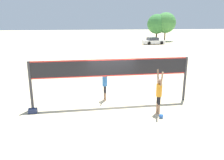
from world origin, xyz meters
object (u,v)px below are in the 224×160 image
Objects in this scene: player_spiker at (159,91)px; tree_right_cluster at (166,23)px; gear_bag at (33,111)px; tree_left_cluster at (157,24)px; volleyball at (161,116)px; parked_car_near at (153,41)px; volleyball_net at (112,73)px; player_blocker at (105,82)px.

player_spiker is 0.35× the size of tree_right_cluster.
tree_left_cluster is (20.09, 37.13, 3.59)m from gear_bag.
volleyball is 0.52× the size of gear_bag.
parked_car_near is (10.88, 31.39, -0.55)m from player_spiker.
gear_bag is at bearing 80.69° from player_spiker.
parked_car_near is (12.93, 29.84, -1.17)m from volleyball_net.
gear_bag is 0.07× the size of tree_left_cluster.
tree_right_cluster is at bearing 152.89° from player_blocker.
player_blocker is at bearing 45.85° from player_spiker.
player_blocker is 31.98m from parked_car_near.
tree_left_cluster is at bearing 155.53° from player_blocker.
tree_left_cluster reaches higher than gear_bag.
volleyball_net is 40.30m from tree_right_cluster.
volleyball_net is 4.42m from gear_bag.
gear_bag is 34.82m from parked_car_near.
tree_left_cluster reaches higher than player_spiker.
player_spiker is 40.69m from tree_left_cluster.
tree_left_cluster is (3.10, 6.74, 3.11)m from parked_car_near.
parked_car_near is (16.99, 30.39, 0.48)m from gear_bag.
tree_left_cluster is at bearing 70.07° from volleyball.
volleyball_net is 39.98m from tree_left_cluster.
parked_car_near reaches higher than gear_bag.
tree_left_cluster is at bearing 59.08° from parked_car_near.
player_spiker is at bearing -115.35° from parked_car_near.
player_blocker is (-0.29, 0.73, -0.67)m from volleyball_net.
volleyball_net is 2.64m from player_spiker.
tree_left_cluster is at bearing 164.51° from tree_right_cluster.
gear_bag is (-3.77, -1.27, -0.98)m from player_blocker.
tree_left_cluster is (16.03, 36.58, 1.94)m from volleyball_net.
volleyball is at bearing -14.54° from gear_bag.
tree_left_cluster reaches higher than volleyball_net.
tree_right_cluster is (18.10, 35.36, 2.88)m from player_blocker.
player_blocker is 9.78× the size of volleyball.
parked_car_near is at bearing 71.12° from volleyball.
tree_left_cluster is at bearing -20.13° from player_spiker.
parked_car_near is 0.75× the size of tree_left_cluster.
tree_left_cluster is at bearing 61.58° from gear_bag.
volleyball_net is 1.45× the size of tree_left_cluster.
volleyball_net is at bearing 133.32° from volleyball.
player_spiker reaches higher than volleyball.
volleyball is (2.00, -2.12, -1.66)m from volleyball_net.
tree_right_cluster reaches higher than tree_left_cluster.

